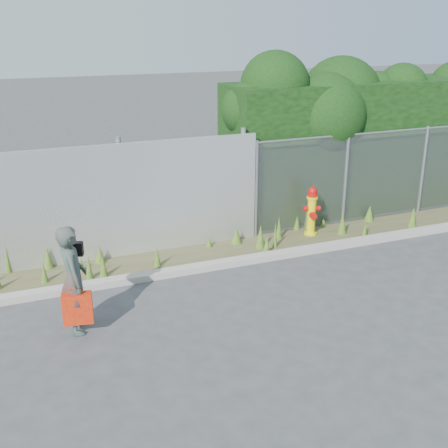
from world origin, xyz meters
name	(u,v)px	position (x,y,z in m)	size (l,w,h in m)	color
ground	(274,309)	(0.00, 0.00, 0.00)	(80.00, 80.00, 0.00)	#3D3D40
curb	(231,262)	(0.00, 1.80, 0.06)	(16.00, 0.22, 0.12)	gray
weed_strip	(206,248)	(-0.25, 2.46, 0.14)	(16.00, 1.30, 0.53)	#4A452A
corrugated_fence	(37,211)	(-3.25, 3.01, 1.10)	(8.50, 0.21, 2.30)	#B7BBBF
chainlink_fence	(385,174)	(4.25, 3.00, 1.03)	(6.50, 0.07, 2.05)	gray
hedge	(363,126)	(4.26, 4.01, 1.96)	(7.48, 2.26, 3.72)	black
fire_hydrant	(312,212)	(2.16, 2.62, 0.53)	(0.36, 0.33, 1.09)	yellow
woman	(73,280)	(-2.98, 0.51, 0.82)	(0.60, 0.39, 1.63)	#116C5D
red_tote_bag	(78,308)	(-2.97, 0.34, 0.45)	(0.42, 0.16, 0.55)	#AF1C0A
black_shoulder_bag	(74,249)	(-2.90, 0.77, 1.18)	(0.27, 0.11, 0.20)	black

